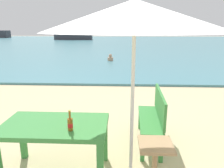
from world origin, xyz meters
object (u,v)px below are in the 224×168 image
(beer_bottle_amber, at_px, (70,123))
(patio_umbrella, at_px, (135,16))
(picnic_table_green, at_px, (55,131))
(bench_green_left, at_px, (154,115))
(boat_fishing_trawler, at_px, (73,35))
(side_table_wood, at_px, (155,156))
(swimmer_person, at_px, (110,58))

(beer_bottle_amber, distance_m, patio_umbrella, 1.48)
(picnic_table_green, xyz_separation_m, bench_green_left, (1.45, 0.87, -0.11))
(beer_bottle_amber, bearing_deg, boat_fishing_trawler, 102.77)
(beer_bottle_amber, height_order, side_table_wood, beer_bottle_amber)
(swimmer_person, relative_size, boat_fishing_trawler, 0.06)
(picnic_table_green, bearing_deg, beer_bottle_amber, -34.95)
(bench_green_left, xyz_separation_m, boat_fishing_trawler, (-9.40, 35.12, 0.41))
(bench_green_left, height_order, swimmer_person, bench_green_left)
(boat_fishing_trawler, bearing_deg, side_table_wood, -75.57)
(picnic_table_green, height_order, boat_fishing_trawler, boat_fishing_trawler)
(picnic_table_green, xyz_separation_m, boat_fishing_trawler, (-7.94, 35.99, 0.30))
(swimmer_person, xyz_separation_m, boat_fishing_trawler, (-8.13, 25.60, 0.71))
(beer_bottle_amber, distance_m, swimmer_person, 10.59)
(bench_green_left, bearing_deg, side_table_wood, -96.99)
(patio_umbrella, height_order, side_table_wood, patio_umbrella)
(beer_bottle_amber, distance_m, side_table_wood, 1.20)
(picnic_table_green, distance_m, bench_green_left, 1.70)
(picnic_table_green, xyz_separation_m, side_table_wood, (1.34, -0.07, -0.30))
(picnic_table_green, height_order, patio_umbrella, patio_umbrella)
(bench_green_left, bearing_deg, patio_umbrella, -114.71)
(beer_bottle_amber, bearing_deg, side_table_wood, 5.85)
(patio_umbrella, distance_m, boat_fishing_trawler, 37.17)
(picnic_table_green, distance_m, side_table_wood, 1.37)
(beer_bottle_amber, xyz_separation_m, patio_umbrella, (0.76, 0.11, 1.26))
(swimmer_person, bearing_deg, beer_bottle_amber, -89.65)
(picnic_table_green, distance_m, patio_umbrella, 1.79)
(patio_umbrella, relative_size, side_table_wood, 4.26)
(picnic_table_green, relative_size, patio_umbrella, 0.61)
(patio_umbrella, height_order, boat_fishing_trawler, boat_fishing_trawler)
(swimmer_person, bearing_deg, patio_umbrella, -85.46)
(picnic_table_green, distance_m, beer_bottle_amber, 0.37)
(bench_green_left, distance_m, swimmer_person, 9.61)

